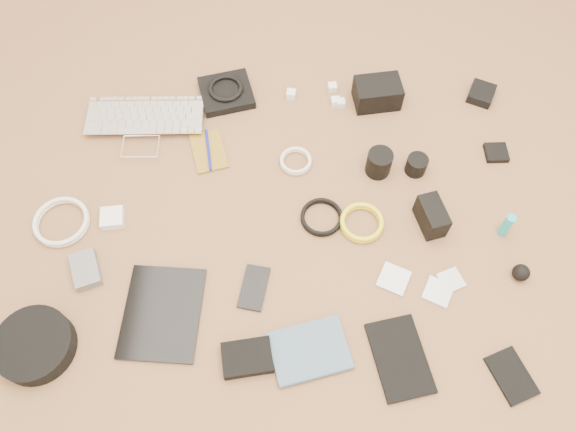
{
  "coord_description": "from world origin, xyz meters",
  "views": [
    {
      "loc": [
        0.03,
        -0.77,
        1.46
      ],
      "look_at": [
        0.01,
        0.01,
        0.02
      ],
      "focal_mm": 35.0,
      "sensor_mm": 36.0,
      "label": 1
    }
  ],
  "objects_px": {
    "tablet": "(162,313)",
    "phone": "(254,288)",
    "laptop": "(144,131)",
    "dslr_camera": "(377,93)",
    "paperback": "(318,379)",
    "headphone_case": "(35,345)"
  },
  "relations": [
    {
      "from": "tablet",
      "to": "phone",
      "type": "xyz_separation_m",
      "value": [
        0.24,
        0.08,
        -0.0
      ]
    },
    {
      "from": "laptop",
      "to": "phone",
      "type": "xyz_separation_m",
      "value": [
        0.38,
        -0.52,
        -0.01
      ]
    },
    {
      "from": "dslr_camera",
      "to": "paperback",
      "type": "bearing_deg",
      "value": -111.61
    },
    {
      "from": "dslr_camera",
      "to": "headphone_case",
      "type": "xyz_separation_m",
      "value": [
        -0.92,
        -0.86,
        -0.01
      ]
    },
    {
      "from": "laptop",
      "to": "paperback",
      "type": "bearing_deg",
      "value": -56.15
    },
    {
      "from": "headphone_case",
      "to": "paperback",
      "type": "height_order",
      "value": "headphone_case"
    },
    {
      "from": "dslr_camera",
      "to": "phone",
      "type": "xyz_separation_m",
      "value": [
        -0.36,
        -0.67,
        -0.04
      ]
    },
    {
      "from": "phone",
      "to": "paperback",
      "type": "xyz_separation_m",
      "value": [
        0.18,
        -0.24,
        0.0
      ]
    },
    {
      "from": "laptop",
      "to": "paperback",
      "type": "relative_size",
      "value": 1.92
    },
    {
      "from": "laptop",
      "to": "tablet",
      "type": "bearing_deg",
      "value": -79.26
    },
    {
      "from": "laptop",
      "to": "phone",
      "type": "height_order",
      "value": "laptop"
    },
    {
      "from": "tablet",
      "to": "phone",
      "type": "height_order",
      "value": "tablet"
    },
    {
      "from": "tablet",
      "to": "headphone_case",
      "type": "relative_size",
      "value": 1.32
    },
    {
      "from": "laptop",
      "to": "phone",
      "type": "relative_size",
      "value": 2.91
    },
    {
      "from": "tablet",
      "to": "laptop",
      "type": "bearing_deg",
      "value": 105.23
    },
    {
      "from": "phone",
      "to": "headphone_case",
      "type": "relative_size",
      "value": 0.64
    },
    {
      "from": "laptop",
      "to": "tablet",
      "type": "distance_m",
      "value": 0.61
    },
    {
      "from": "phone",
      "to": "laptop",
      "type": "bearing_deg",
      "value": 135.81
    },
    {
      "from": "phone",
      "to": "headphone_case",
      "type": "bearing_deg",
      "value": -152.37
    },
    {
      "from": "phone",
      "to": "headphone_case",
      "type": "xyz_separation_m",
      "value": [
        -0.55,
        -0.18,
        0.02
      ]
    },
    {
      "from": "laptop",
      "to": "headphone_case",
      "type": "height_order",
      "value": "headphone_case"
    },
    {
      "from": "paperback",
      "to": "headphone_case",
      "type": "bearing_deg",
      "value": 68.83
    }
  ]
}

